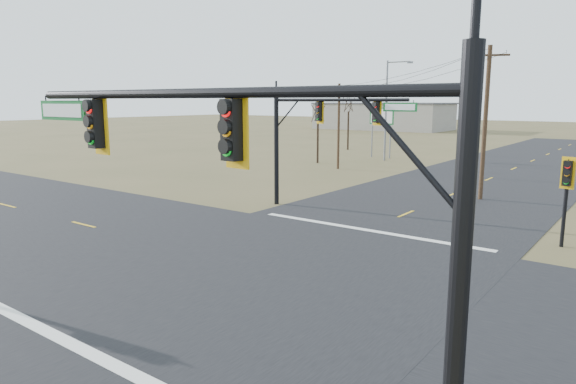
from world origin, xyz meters
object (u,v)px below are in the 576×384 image
object	(u,v)px
pedestal_signal_ne	(567,181)
utility_pole_near	(485,121)
utility_pole_far	(339,124)
bare_tree_b	(349,103)
highway_sign	(381,122)
mast_arm_near	(243,168)
streetlight_c	(388,105)
bare_tree_a	(318,111)
mast_arm_far	(320,123)

from	to	relation	value
pedestal_signal_ne	utility_pole_near	size ratio (longest dim) A/B	0.41
utility_pole_far	bare_tree_b	bearing A→B (deg)	117.37
pedestal_signal_ne	utility_pole_far	bearing A→B (deg)	149.45
pedestal_signal_ne	highway_sign	distance (m)	35.16
utility_pole_far	bare_tree_b	distance (m)	19.25
mast_arm_near	streetlight_c	bearing A→B (deg)	117.51
utility_pole_near	bare_tree_b	bearing A→B (deg)	134.22
pedestal_signal_ne	bare_tree_a	size ratio (longest dim) A/B	0.60
mast_arm_near	bare_tree_b	bearing A→B (deg)	122.98
mast_arm_far	utility_pole_far	size ratio (longest dim) A/B	1.15
mast_arm_far	bare_tree_b	world-z (taller)	bare_tree_b
mast_arm_near	bare_tree_b	size ratio (longest dim) A/B	1.39
pedestal_signal_ne	utility_pole_far	world-z (taller)	utility_pole_far
mast_arm_far	utility_pole_near	bearing A→B (deg)	67.37
bare_tree_a	bare_tree_b	bearing A→B (deg)	108.49
mast_arm_far	bare_tree_b	bearing A→B (deg)	130.95
mast_arm_far	utility_pole_far	bearing A→B (deg)	131.13
utility_pole_near	pedestal_signal_ne	bearing A→B (deg)	-56.39
highway_sign	bare_tree_a	distance (m)	8.77
mast_arm_near	utility_pole_near	distance (m)	26.60
mast_arm_near	pedestal_signal_ne	bearing A→B (deg)	86.42
mast_arm_near	streetlight_c	world-z (taller)	streetlight_c
highway_sign	bare_tree_b	world-z (taller)	bare_tree_b
highway_sign	bare_tree_b	xyz separation A→B (m)	(-7.68, 6.14, 2.03)
bare_tree_b	mast_arm_near	bearing A→B (deg)	-61.82
bare_tree_b	mast_arm_far	bearing A→B (deg)	-62.46
mast_arm_near	bare_tree_a	bearing A→B (deg)	126.38
mast_arm_far	utility_pole_near	world-z (taller)	utility_pole_near
mast_arm_near	mast_arm_far	size ratio (longest dim) A/B	1.17
utility_pole_near	bare_tree_a	distance (m)	21.52
pedestal_signal_ne	bare_tree_b	world-z (taller)	bare_tree_b
mast_arm_far	utility_pole_far	xyz separation A→B (m)	(-8.54, 16.25, -0.86)
pedestal_signal_ne	highway_sign	size ratio (longest dim) A/B	0.71
pedestal_signal_ne	bare_tree_b	bearing A→B (deg)	139.22
utility_pole_near	bare_tree_b	distance (m)	34.10
mast_arm_far	streetlight_c	bearing A→B (deg)	121.00
highway_sign	streetlight_c	distance (m)	3.33
streetlight_c	bare_tree_b	size ratio (longest dim) A/B	1.38
utility_pole_near	mast_arm_far	bearing A→B (deg)	-126.05
pedestal_signal_ne	bare_tree_b	distance (m)	44.89
mast_arm_near	highway_sign	distance (m)	48.77
bare_tree_b	utility_pole_far	bearing A→B (deg)	-62.63
bare_tree_a	bare_tree_b	size ratio (longest dim) A/B	0.88
mast_arm_near	streetlight_c	size ratio (longest dim) A/B	1.01
highway_sign	mast_arm_near	bearing A→B (deg)	-63.05
pedestal_signal_ne	streetlight_c	bearing A→B (deg)	136.51
highway_sign	streetlight_c	size ratio (longest dim) A/B	0.53
pedestal_signal_ne	streetlight_c	world-z (taller)	streetlight_c
pedestal_signal_ne	utility_pole_far	distance (m)	26.67
utility_pole_near	utility_pole_far	xyz separation A→B (m)	(-14.97, 7.42, -0.86)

